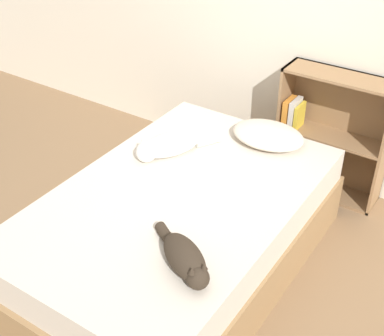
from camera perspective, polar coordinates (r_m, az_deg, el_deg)
ground_plane at (r=3.47m, az=-1.45°, el=-10.43°), size 8.00×8.00×0.00m
wall_back at (r=3.96m, az=11.01°, el=16.00°), size 8.00×0.06×2.50m
bed at (r=3.28m, az=-1.52°, el=-6.92°), size 1.32×2.08×0.57m
pillow at (r=3.61m, az=8.11°, el=3.52°), size 0.49×0.37×0.11m
cat_light at (r=3.42m, az=-2.54°, el=2.42°), size 0.38×0.55×0.16m
cat_dark at (r=2.59m, az=-0.72°, el=-9.66°), size 0.47×0.34×0.14m
bookshelf at (r=4.02m, az=14.61°, el=3.77°), size 0.78×0.26×0.95m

